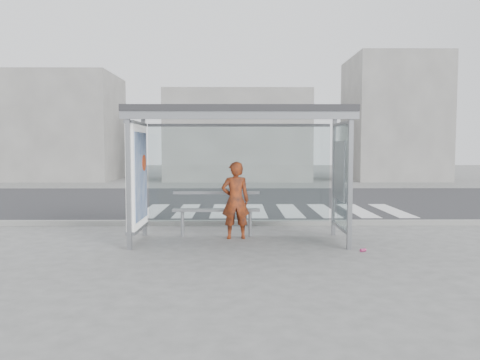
# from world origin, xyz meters

# --- Properties ---
(ground) EXTENTS (80.00, 80.00, 0.00)m
(ground) POSITION_xyz_m (0.00, 0.00, 0.00)
(ground) COLOR #5F605D
(ground) RESTS_ON ground
(road) EXTENTS (30.00, 10.00, 0.01)m
(road) POSITION_xyz_m (0.00, 7.00, 0.00)
(road) COLOR #2B2C2E
(road) RESTS_ON ground
(curb) EXTENTS (30.00, 0.18, 0.12)m
(curb) POSITION_xyz_m (0.00, 1.95, 0.06)
(curb) COLOR gray
(curb) RESTS_ON ground
(crosswalk) EXTENTS (7.55, 3.00, 0.00)m
(crosswalk) POSITION_xyz_m (1.00, 4.50, 0.00)
(crosswalk) COLOR silver
(crosswalk) RESTS_ON ground
(bus_shelter) EXTENTS (4.25, 1.65, 2.62)m
(bus_shelter) POSITION_xyz_m (-0.37, 0.06, 1.98)
(bus_shelter) COLOR gray
(bus_shelter) RESTS_ON ground
(building_left) EXTENTS (6.00, 5.00, 6.00)m
(building_left) POSITION_xyz_m (-10.00, 18.00, 3.00)
(building_left) COLOR slate
(building_left) RESTS_ON ground
(building_center) EXTENTS (8.00, 5.00, 5.00)m
(building_center) POSITION_xyz_m (0.00, 18.00, 2.50)
(building_center) COLOR slate
(building_center) RESTS_ON ground
(building_right) EXTENTS (5.00, 5.00, 7.00)m
(building_right) POSITION_xyz_m (9.00, 18.00, 3.50)
(building_right) COLOR slate
(building_right) RESTS_ON ground
(person) EXTENTS (0.61, 0.43, 1.57)m
(person) POSITION_xyz_m (-0.08, 0.33, 0.79)
(person) COLOR orange
(person) RESTS_ON ground
(bench) EXTENTS (1.82, 0.22, 0.94)m
(bench) POSITION_xyz_m (-0.48, 0.58, 0.56)
(bench) COLOR gray
(bench) RESTS_ON ground
(soda_can) EXTENTS (0.12, 0.10, 0.06)m
(soda_can) POSITION_xyz_m (2.20, -0.91, 0.03)
(soda_can) COLOR #CB3B78
(soda_can) RESTS_ON ground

